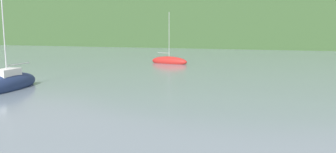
# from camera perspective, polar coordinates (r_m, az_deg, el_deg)

# --- Properties ---
(wooded_hillside) EXTENTS (352.00, 60.82, 59.70)m
(wooded_hillside) POSITION_cam_1_polar(r_m,az_deg,el_deg) (135.22, 10.99, 9.44)
(wooded_hillside) COLOR #38562D
(wooded_hillside) RESTS_ON ground_plane
(sailboat_mid_0) EXTENTS (3.73, 7.71, 10.22)m
(sailboat_mid_0) POSITION_cam_1_polar(r_m,az_deg,el_deg) (29.51, -27.19, -1.18)
(sailboat_mid_0) COLOR navy
(sailboat_mid_0) RESTS_ON ground_plane
(sailboat_far_7) EXTENTS (6.63, 2.78, 8.47)m
(sailboat_far_7) POSITION_cam_1_polar(r_m,az_deg,el_deg) (49.79, 0.19, 2.80)
(sailboat_far_7) COLOR red
(sailboat_far_7) RESTS_ON ground_plane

